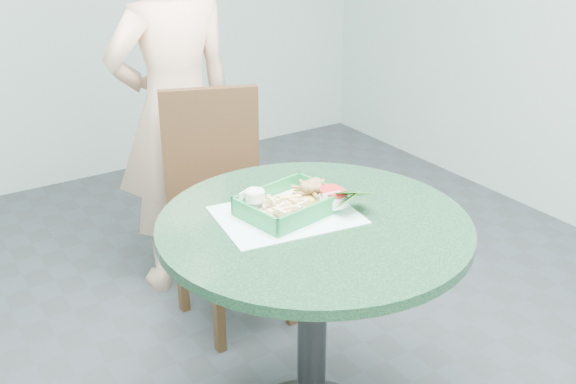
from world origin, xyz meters
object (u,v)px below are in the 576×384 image
crab_sandwich (315,196)px  diner_person (175,107)px  dining_chair (223,193)px  food_basket (289,214)px  cafe_table (313,279)px  sauce_ramekin (256,199)px

crab_sandwich → diner_person: bearing=88.9°
dining_chair → food_basket: bearing=-80.9°
cafe_table → sauce_ramekin: (-0.10, 0.15, 0.22)m
diner_person → sauce_ramekin: bearing=78.0°
dining_chair → food_basket: size_ratio=3.47×
food_basket → dining_chair: bearing=78.1°
diner_person → food_basket: diner_person is taller
cafe_table → diner_person: (0.08, 1.10, 0.22)m
cafe_table → food_basket: 0.21m
dining_chair → crab_sandwich: size_ratio=8.30×
food_basket → sauce_ramekin: size_ratio=4.65×
diner_person → sauce_ramekin: (-0.17, -0.95, -0.00)m
food_basket → sauce_ramekin: (-0.06, 0.08, 0.03)m
crab_sandwich → sauce_ramekin: size_ratio=1.94×
cafe_table → diner_person: 1.13m
diner_person → crab_sandwich: diner_person is taller
food_basket → diner_person: bearing=84.0°
dining_chair → diner_person: bearing=117.8°
sauce_ramekin → dining_chair: bearing=71.3°
diner_person → sauce_ramekin: 0.96m
food_basket → cafe_table: bearing=-68.5°
cafe_table → crab_sandwich: 0.24m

